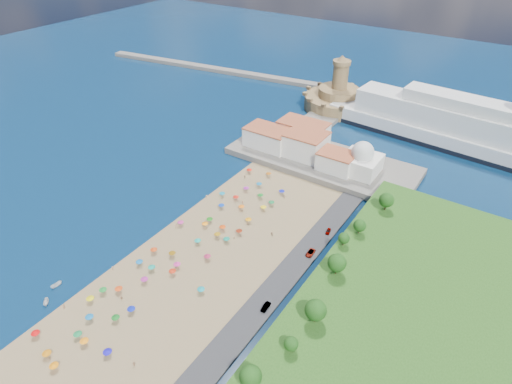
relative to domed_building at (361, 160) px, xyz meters
The scene contains 13 objects.
ground 77.60m from the domed_building, 112.91° to the right, with size 700.00×700.00×0.00m, color #071938.
terrace 21.44m from the domed_building, behind, with size 90.00×36.00×3.00m, color #59544C.
jetty 56.51m from the domed_building, 138.62° to the left, with size 18.00×70.00×2.40m, color #59544C.
breakwater 162.43m from the domed_building, 149.64° to the left, with size 200.00×7.00×2.60m, color #59544C.
waterfront_buildings 33.17m from the domed_building, behind, with size 57.00×29.00×11.00m.
domed_building is the anchor object (origin of this frame).
fortress 79.11m from the domed_building, 122.08° to the left, with size 40.00×40.00×32.40m.
cruise_ship 64.93m from the domed_building, 58.92° to the left, with size 148.10×33.70×32.08m.
beach_parasols 86.99m from the domed_building, 111.67° to the right, with size 31.41×117.11×2.20m.
beachgoers 80.80m from the domed_building, 113.18° to the right, with size 37.26×95.77×1.88m.
moored_boats 133.36m from the domed_building, 114.12° to the right, with size 6.39×9.96×1.49m.
parked_cars 65.53m from the domed_building, 84.71° to the right, with size 2.34×47.96×1.39m.
hillside_trees 79.47m from the domed_building, 75.63° to the right, with size 11.92×111.91×7.94m.
Camera 1 is at (82.85, -93.14, 104.46)m, focal length 30.00 mm.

